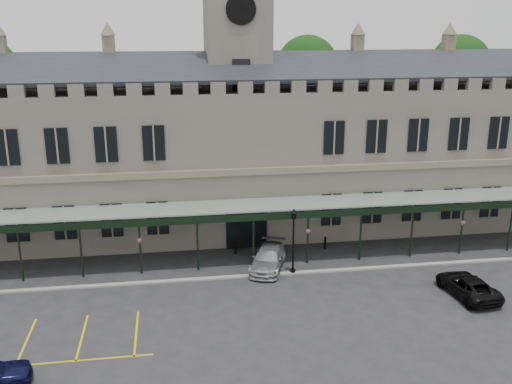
{
  "coord_description": "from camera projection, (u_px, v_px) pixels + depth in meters",
  "views": [
    {
      "loc": [
        -5.62,
        -30.63,
        16.91
      ],
      "look_at": [
        0.0,
        6.0,
        6.0
      ],
      "focal_mm": 40.0,
      "sensor_mm": 36.0,
      "label": 1
    }
  ],
  "objects": [
    {
      "name": "car_taxi",
      "position": [
        268.0,
        259.0,
        40.95
      ],
      "size": [
        3.73,
        5.59,
        1.5
      ],
      "primitive_type": "imported",
      "rotation": [
        0.0,
        0.0,
        -0.34
      ],
      "color": "#96999D",
      "rests_on": "ground"
    },
    {
      "name": "clock_tower",
      "position": [
        237.0,
        73.0,
        46.1
      ],
      "size": [
        5.6,
        5.6,
        24.8
      ],
      "color": "#5D594D",
      "rests_on": "ground"
    },
    {
      "name": "bollard_left",
      "position": [
        236.0,
        248.0,
        43.59
      ],
      "size": [
        0.17,
        0.17,
        0.95
      ],
      "primitive_type": "cylinder",
      "color": "black",
      "rests_on": "ground"
    },
    {
      "name": "parking_markings",
      "position": [
        24.0,
        346.0,
        31.18
      ],
      "size": [
        16.0,
        6.0,
        0.01
      ],
      "primitive_type": null,
      "color": "gold",
      "rests_on": "ground"
    },
    {
      "name": "ground",
      "position": [
        271.0,
        314.0,
        34.64
      ],
      "size": [
        140.0,
        140.0,
        0.0
      ],
      "primitive_type": "plane",
      "color": "#252527"
    },
    {
      "name": "station_building",
      "position": [
        238.0,
        154.0,
        47.9
      ],
      "size": [
        60.0,
        10.36,
        17.3
      ],
      "color": "#5D594D",
      "rests_on": "ground"
    },
    {
      "name": "canopy",
      "position": [
        253.0,
        234.0,
        41.03
      ],
      "size": [
        50.0,
        4.1,
        4.3
      ],
      "color": "#8C9E93",
      "rests_on": "ground"
    },
    {
      "name": "tree_behind_mid",
      "position": [
        307.0,
        68.0,
        55.89
      ],
      "size": [
        6.0,
        6.0,
        16.0
      ],
      "color": "#332314",
      "rests_on": "ground"
    },
    {
      "name": "kerb",
      "position": [
        257.0,
        275.0,
        39.84
      ],
      "size": [
        60.0,
        0.4,
        0.12
      ],
      "primitive_type": "cube",
      "color": "gray",
      "rests_on": "ground"
    },
    {
      "name": "bollard_right",
      "position": [
        325.0,
        243.0,
        44.59
      ],
      "size": [
        0.17,
        0.17,
        0.98
      ],
      "primitive_type": "cylinder",
      "color": "black",
      "rests_on": "ground"
    },
    {
      "name": "tree_behind_right",
      "position": [
        460.0,
        66.0,
        58.21
      ],
      "size": [
        6.0,
        6.0,
        16.0
      ],
      "color": "#332314",
      "rests_on": "ground"
    },
    {
      "name": "car_van",
      "position": [
        467.0,
        286.0,
        36.82
      ],
      "size": [
        2.78,
        5.18,
        1.38
      ],
      "primitive_type": "imported",
      "rotation": [
        0.0,
        0.0,
        3.24
      ],
      "color": "black",
      "rests_on": "ground"
    },
    {
      "name": "sign_board",
      "position": [
        271.0,
        250.0,
        43.07
      ],
      "size": [
        0.65,
        0.11,
        1.11
      ],
      "rotation": [
        0.0,
        0.0,
        0.09
      ],
      "color": "black",
      "rests_on": "ground"
    },
    {
      "name": "lamp_post_mid",
      "position": [
        293.0,
        235.0,
        39.48
      ],
      "size": [
        0.46,
        0.46,
        4.84
      ],
      "color": "black",
      "rests_on": "ground"
    }
  ]
}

